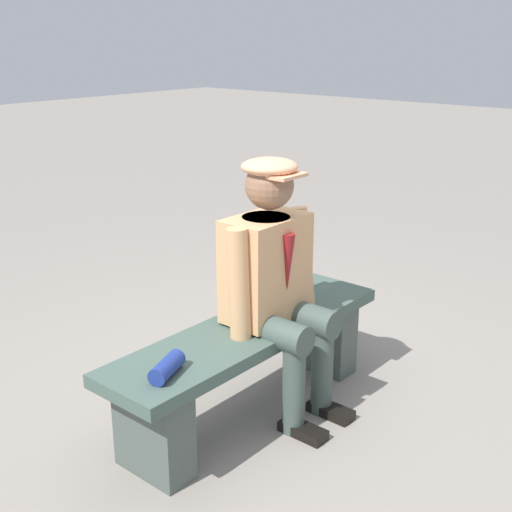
% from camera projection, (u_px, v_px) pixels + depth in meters
% --- Properties ---
extents(ground_plane, '(30.00, 30.00, 0.00)m').
position_uv_depth(ground_plane, '(250.00, 412.00, 3.46)').
color(ground_plane, gray).
extents(bench, '(1.65, 0.43, 0.48)m').
position_uv_depth(bench, '(250.00, 355.00, 3.36)').
color(bench, '#42574E').
rests_on(bench, ground).
extents(seated_man, '(0.60, 0.58, 1.29)m').
position_uv_depth(seated_man, '(275.00, 276.00, 3.28)').
color(seated_man, tan).
rests_on(seated_man, ground).
extents(rolled_magazine, '(0.22, 0.15, 0.08)m').
position_uv_depth(rolled_magazine, '(167.00, 367.00, 2.82)').
color(rolled_magazine, navy).
rests_on(rolled_magazine, bench).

